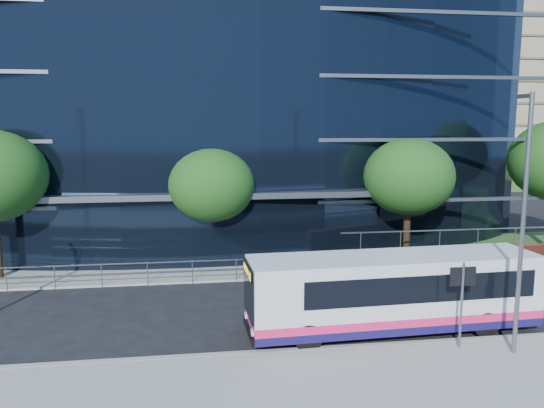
{
  "coord_description": "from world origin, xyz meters",
  "views": [
    {
      "loc": [
        -3.67,
        -16.65,
        7.26
      ],
      "look_at": [
        -0.19,
        8.0,
        3.45
      ],
      "focal_mm": 35.0,
      "sensor_mm": 36.0,
      "label": 1
    }
  ],
  "objects": [
    {
      "name": "ground",
      "position": [
        0.0,
        0.0,
        0.0
      ],
      "size": [
        200.0,
        200.0,
        0.0
      ],
      "primitive_type": "plane",
      "color": "black",
      "rests_on": "ground"
    },
    {
      "name": "kerb",
      "position": [
        0.0,
        -1.0,
        0.08
      ],
      "size": [
        80.0,
        0.25,
        0.16
      ],
      "primitive_type": "cube",
      "color": "gray",
      "rests_on": "ground"
    },
    {
      "name": "yellow_line_outer",
      "position": [
        0.0,
        -0.8,
        0.01
      ],
      "size": [
        80.0,
        0.08,
        0.01
      ],
      "primitive_type": "cube",
      "color": "gold",
      "rests_on": "ground"
    },
    {
      "name": "yellow_line_inner",
      "position": [
        0.0,
        -0.65,
        0.01
      ],
      "size": [
        80.0,
        0.08,
        0.01
      ],
      "primitive_type": "cube",
      "color": "gold",
      "rests_on": "ground"
    },
    {
      "name": "far_forecourt",
      "position": [
        -6.0,
        11.0,
        0.05
      ],
      "size": [
        50.0,
        8.0,
        0.1
      ],
      "primitive_type": "cube",
      "color": "gray",
      "rests_on": "ground"
    },
    {
      "name": "glass_office",
      "position": [
        -4.0,
        20.85,
        8.0
      ],
      "size": [
        44.0,
        23.1,
        16.0
      ],
      "color": "black",
      "rests_on": "ground"
    },
    {
      "name": "guard_railings",
      "position": [
        -8.0,
        7.0,
        0.82
      ],
      "size": [
        24.0,
        0.05,
        1.1
      ],
      "color": "slate",
      "rests_on": "ground"
    },
    {
      "name": "apartment_block",
      "position": [
        32.0,
        57.21,
        11.11
      ],
      "size": [
        60.0,
        42.0,
        30.0
      ],
      "color": "#2D511E",
      "rests_on": "ground"
    },
    {
      "name": "street_sign",
      "position": [
        4.5,
        -1.59,
        2.15
      ],
      "size": [
        0.85,
        0.09,
        2.8
      ],
      "color": "slate",
      "rests_on": "pavement_near"
    },
    {
      "name": "tree_far_b",
      "position": [
        -3.0,
        9.5,
        4.21
      ],
      "size": [
        4.29,
        4.29,
        6.05
      ],
      "color": "black",
      "rests_on": "ground"
    },
    {
      "name": "tree_far_c",
      "position": [
        7.0,
        9.0,
        4.54
      ],
      "size": [
        4.62,
        4.62,
        6.51
      ],
      "color": "black",
      "rests_on": "ground"
    },
    {
      "name": "tree_dist_e",
      "position": [
        24.0,
        40.0,
        4.54
      ],
      "size": [
        4.62,
        4.62,
        6.51
      ],
      "color": "black",
      "rests_on": "ground"
    },
    {
      "name": "streetlight_east",
      "position": [
        6.0,
        -2.17,
        4.44
      ],
      "size": [
        0.15,
        0.77,
        8.0
      ],
      "color": "slate",
      "rests_on": "pavement_near"
    },
    {
      "name": "city_bus",
      "position": [
        3.07,
        0.3,
        1.46
      ],
      "size": [
        10.25,
        2.75,
        2.75
      ],
      "rotation": [
        0.0,
        0.0,
        0.04
      ],
      "color": "silver",
      "rests_on": "ground"
    }
  ]
}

